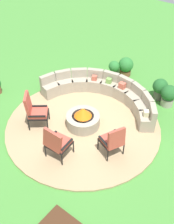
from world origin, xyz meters
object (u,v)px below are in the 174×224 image
object	(u,v)px
lounge_chair_front_left	(34,110)
potted_plant_4	(114,68)
potted_plant_0	(169,95)
potted_plant_3	(126,66)
potted_plant_2	(160,88)
curved_stone_bench	(104,92)
lounge_chair_back_left	(113,140)
fire_pit	(83,119)
lounge_chair_front_right	(57,142)

from	to	relation	value
lounge_chair_front_left	potted_plant_4	xyz separation A→B (m)	(0.30, 3.83, -0.26)
potted_plant_0	potted_plant_3	size ratio (longest dim) A/B	1.04
potted_plant_4	potted_plant_2	bearing A→B (deg)	-5.37
potted_plant_0	potted_plant_2	xyz separation A→B (m)	(-0.40, 0.17, 0.01)
potted_plant_2	potted_plant_4	world-z (taller)	potted_plant_2
lounge_chair_front_left	potted_plant_4	size ratio (longest dim) A/B	1.76
curved_stone_bench	lounge_chair_front_left	xyz separation A→B (m)	(-0.89, -2.34, 0.28)
lounge_chair_back_left	potted_plant_0	xyz separation A→B (m)	(0.21, 3.00, -0.17)
curved_stone_bench	potted_plant_0	distance (m)	2.15
lounge_chair_back_left	fire_pit	bearing A→B (deg)	95.38
fire_pit	lounge_chair_front_left	distance (m)	1.48
lounge_chair_back_left	potted_plant_4	world-z (taller)	lounge_chair_back_left
curved_stone_bench	lounge_chair_front_right	distance (m)	2.93
lounge_chair_back_left	potted_plant_4	xyz separation A→B (m)	(-2.21, 3.36, -0.22)
fire_pit	potted_plant_2	size ratio (longest dim) A/B	1.35
lounge_chair_front_left	potted_plant_2	size ratio (longest dim) A/B	1.52
curved_stone_bench	potted_plant_3	size ratio (longest dim) A/B	5.47
fire_pit	lounge_chair_back_left	distance (m)	1.45
lounge_chair_back_left	potted_plant_2	distance (m)	3.19
curved_stone_bench	potted_plant_4	world-z (taller)	curved_stone_bench
fire_pit	curved_stone_bench	xyz separation A→B (m)	(-0.26, 1.46, 0.05)
lounge_chair_front_right	potted_plant_4	world-z (taller)	lounge_chair_front_right
potted_plant_0	potted_plant_2	distance (m)	0.44
curved_stone_bench	lounge_chair_front_left	world-z (taller)	lounge_chair_front_left
potted_plant_2	curved_stone_bench	bearing A→B (deg)	-137.68
potted_plant_3	potted_plant_4	world-z (taller)	potted_plant_3
lounge_chair_front_right	potted_plant_0	distance (m)	4.22
potted_plant_4	lounge_chair_front_right	bearing A→B (deg)	-75.91
lounge_chair_front_left	lounge_chair_back_left	size ratio (longest dim) A/B	1.16
lounge_chair_front_left	potted_plant_0	size ratio (longest dim) A/B	1.51
fire_pit	curved_stone_bench	distance (m)	1.49
lounge_chair_back_left	curved_stone_bench	bearing A→B (deg)	63.08
lounge_chair_back_left	potted_plant_3	world-z (taller)	lounge_chair_back_left
fire_pit	lounge_chair_front_left	world-z (taller)	lounge_chair_front_left
lounge_chair_front_left	potted_plant_2	bearing A→B (deg)	108.34
fire_pit	lounge_chair_front_right	world-z (taller)	lounge_chair_front_right
curved_stone_bench	potted_plant_0	xyz separation A→B (m)	(1.83, 1.13, 0.06)
lounge_chair_back_left	potted_plant_3	size ratio (longest dim) A/B	1.35
potted_plant_0	potted_plant_4	bearing A→B (deg)	171.53
lounge_chair_front_left	potted_plant_3	world-z (taller)	lounge_chair_front_left
lounge_chair_front_right	potted_plant_2	distance (m)	4.28
curved_stone_bench	potted_plant_3	world-z (taller)	curved_stone_bench
lounge_chair_back_left	lounge_chair_front_left	bearing A→B (deg)	122.67
lounge_chair_front_right	lounge_chair_back_left	world-z (taller)	lounge_chair_front_right
lounge_chair_front_right	fire_pit	bearing A→B (deg)	94.31
curved_stone_bench	potted_plant_3	bearing A→B (deg)	98.95
fire_pit	curved_stone_bench	bearing A→B (deg)	99.99
curved_stone_bench	potted_plant_3	xyz separation A→B (m)	(-0.29, 1.86, 0.04)
fire_pit	potted_plant_2	world-z (taller)	potted_plant_2
potted_plant_0	curved_stone_bench	bearing A→B (deg)	-148.34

